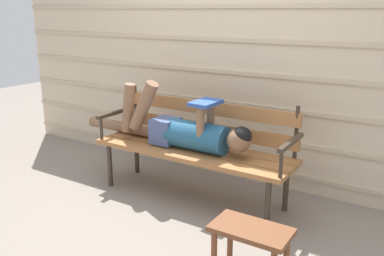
{
  "coord_description": "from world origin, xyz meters",
  "views": [
    {
      "loc": [
        1.72,
        -2.68,
        1.54
      ],
      "look_at": [
        0.0,
        0.06,
        0.61
      ],
      "focal_mm": 38.68,
      "sensor_mm": 36.0,
      "label": 1
    }
  ],
  "objects": [
    {
      "name": "park_bench",
      "position": [
        -0.0,
        0.13,
        0.47
      ],
      "size": [
        1.71,
        0.5,
        0.85
      ],
      "color": "#9E6638",
      "rests_on": "ground"
    },
    {
      "name": "ground_plane",
      "position": [
        0.0,
        0.0,
        0.0
      ],
      "size": [
        12.0,
        12.0,
        0.0
      ],
      "primitive_type": "plane",
      "color": "gray"
    },
    {
      "name": "footstool",
      "position": [
        0.89,
        -0.74,
        0.28
      ],
      "size": [
        0.45,
        0.25,
        0.36
      ],
      "color": "brown",
      "rests_on": "ground"
    },
    {
      "name": "house_siding",
      "position": [
        0.0,
        0.68,
        1.14
      ],
      "size": [
        5.22,
        0.08,
        2.28
      ],
      "color": "beige",
      "rests_on": "ground"
    },
    {
      "name": "reclining_person",
      "position": [
        -0.1,
        0.06,
        0.58
      ],
      "size": [
        1.71,
        0.27,
        0.55
      ],
      "color": "#23567A"
    }
  ]
}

